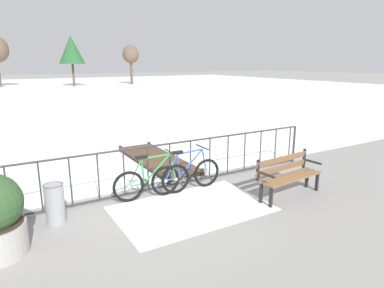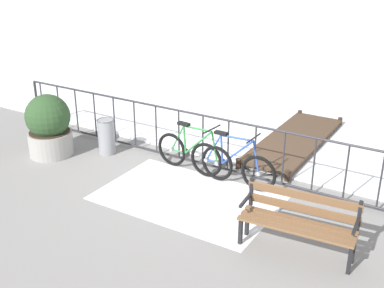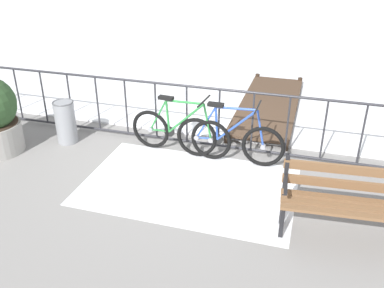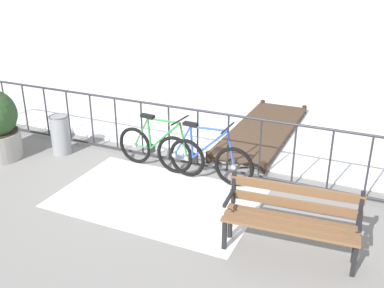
{
  "view_description": "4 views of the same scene",
  "coord_description": "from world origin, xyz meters",
  "px_view_note": "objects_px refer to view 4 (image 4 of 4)",
  "views": [
    {
      "loc": [
        -2.73,
        -6.44,
        2.82
      ],
      "look_at": [
        1.17,
        0.08,
        0.95
      ],
      "focal_mm": 31.28,
      "sensor_mm": 36.0,
      "label": 1
    },
    {
      "loc": [
        4.31,
        -7.39,
        4.05
      ],
      "look_at": [
        -0.07,
        -0.27,
        0.56
      ],
      "focal_mm": 45.75,
      "sensor_mm": 36.0,
      "label": 2
    },
    {
      "loc": [
        1.92,
        -6.05,
        3.25
      ],
      "look_at": [
        0.36,
        -0.89,
        0.5
      ],
      "focal_mm": 39.43,
      "sensor_mm": 36.0,
      "label": 3
    },
    {
      "loc": [
        3.35,
        -6.34,
        3.37
      ],
      "look_at": [
        0.52,
        -0.19,
        0.52
      ],
      "focal_mm": 41.84,
      "sensor_mm": 36.0,
      "label": 4
    }
  ],
  "objects_px": {
    "bicycle_second": "(160,149)",
    "park_bench": "(292,215)",
    "bicycle_near_railing": "(203,158)",
    "trash_bin": "(60,134)"
  },
  "relations": [
    {
      "from": "bicycle_second",
      "to": "trash_bin",
      "type": "distance_m",
      "value": 1.98
    },
    {
      "from": "bicycle_near_railing",
      "to": "park_bench",
      "type": "xyz_separation_m",
      "value": [
        1.73,
        -1.33,
        0.14
      ]
    },
    {
      "from": "bicycle_second",
      "to": "park_bench",
      "type": "height_order",
      "value": "bicycle_second"
    },
    {
      "from": "bicycle_near_railing",
      "to": "bicycle_second",
      "type": "distance_m",
      "value": 0.81
    },
    {
      "from": "bicycle_second",
      "to": "park_bench",
      "type": "relative_size",
      "value": 1.05
    },
    {
      "from": "bicycle_near_railing",
      "to": "bicycle_second",
      "type": "height_order",
      "value": "same"
    },
    {
      "from": "park_bench",
      "to": "bicycle_second",
      "type": "bearing_deg",
      "value": 151.76
    },
    {
      "from": "trash_bin",
      "to": "bicycle_second",
      "type": "bearing_deg",
      "value": 4.84
    },
    {
      "from": "bicycle_second",
      "to": "park_bench",
      "type": "bearing_deg",
      "value": -28.24
    },
    {
      "from": "bicycle_second",
      "to": "trash_bin",
      "type": "relative_size",
      "value": 2.33
    }
  ]
}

